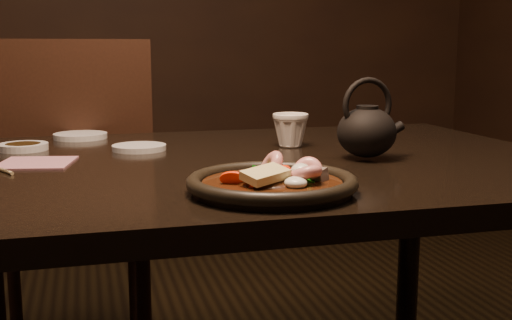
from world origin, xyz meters
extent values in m
cube|color=black|center=(0.00, 0.00, 0.73)|extent=(1.60, 0.90, 0.04)
cylinder|color=black|center=(0.72, 0.37, 0.35)|extent=(0.06, 0.06, 0.71)
cube|color=black|center=(-0.21, 0.68, 0.48)|extent=(0.47, 0.47, 0.04)
cylinder|color=black|center=(-0.02, 0.86, 0.23)|extent=(0.04, 0.04, 0.46)
cylinder|color=black|center=(-0.02, 0.49, 0.23)|extent=(0.04, 0.04, 0.46)
cylinder|color=black|center=(-0.40, 0.86, 0.23)|extent=(0.04, 0.04, 0.46)
cube|color=black|center=(-0.21, 0.46, 0.74)|extent=(0.44, 0.03, 0.49)
cylinder|color=black|center=(0.11, -0.30, 0.76)|extent=(0.24, 0.24, 0.01)
torus|color=black|center=(0.11, -0.30, 0.77)|extent=(0.26, 0.26, 0.02)
cylinder|color=#321609|center=(0.11, -0.30, 0.76)|extent=(0.21, 0.21, 0.01)
ellipsoid|color=#321609|center=(0.11, -0.30, 0.76)|extent=(0.12, 0.11, 0.03)
torus|color=#E79C92|center=(0.16, -0.32, 0.78)|extent=(0.07, 0.07, 0.04)
torus|color=#E79C92|center=(0.12, -0.26, 0.78)|extent=(0.05, 0.06, 0.05)
torus|color=#E79C92|center=(0.18, -0.28, 0.77)|extent=(0.07, 0.06, 0.05)
cube|color=#7E6A5B|center=(0.10, -0.31, 0.78)|extent=(0.03, 0.03, 0.02)
cube|color=#7E6A5B|center=(0.12, -0.28, 0.78)|extent=(0.03, 0.03, 0.03)
cube|color=#7E6A5B|center=(0.18, -0.31, 0.77)|extent=(0.04, 0.03, 0.03)
cube|color=#7E6A5B|center=(0.08, -0.29, 0.77)|extent=(0.03, 0.03, 0.02)
cube|color=#7E6A5B|center=(0.12, -0.31, 0.78)|extent=(0.03, 0.04, 0.03)
cube|color=#7E6A5B|center=(0.12, -0.25, 0.77)|extent=(0.03, 0.03, 0.03)
cylinder|color=#FF2C08|center=(0.11, -0.28, 0.77)|extent=(0.04, 0.05, 0.04)
cylinder|color=#FF2C08|center=(0.05, -0.30, 0.78)|extent=(0.04, 0.03, 0.04)
cylinder|color=#FF2C08|center=(0.14, -0.27, 0.78)|extent=(0.05, 0.04, 0.04)
cylinder|color=#FF2C08|center=(0.09, -0.28, 0.77)|extent=(0.05, 0.05, 0.03)
cylinder|color=#FF2C08|center=(0.08, -0.32, 0.77)|extent=(0.03, 0.04, 0.04)
cube|color=#177716|center=(0.17, -0.32, 0.77)|extent=(0.04, 0.02, 0.03)
cube|color=#177716|center=(0.11, -0.25, 0.77)|extent=(0.04, 0.02, 0.02)
cube|color=#177716|center=(0.12, -0.28, 0.77)|extent=(0.02, 0.04, 0.02)
cube|color=#177716|center=(0.10, -0.29, 0.78)|extent=(0.04, 0.02, 0.02)
cube|color=#177716|center=(0.09, -0.25, 0.77)|extent=(0.03, 0.04, 0.01)
cube|color=#177716|center=(0.08, -0.32, 0.78)|extent=(0.03, 0.04, 0.02)
ellipsoid|color=#EDEBCD|center=(0.12, -0.23, 0.77)|extent=(0.03, 0.03, 0.02)
ellipsoid|color=#EDEBCD|center=(0.16, -0.29, 0.78)|extent=(0.03, 0.04, 0.02)
ellipsoid|color=#EDEBCD|center=(0.11, -0.30, 0.77)|extent=(0.04, 0.03, 0.03)
ellipsoid|color=#EDEBCD|center=(0.12, -0.31, 0.78)|extent=(0.04, 0.03, 0.02)
ellipsoid|color=#EDEBCD|center=(0.14, -0.34, 0.77)|extent=(0.03, 0.04, 0.02)
ellipsoid|color=#EDEBCD|center=(0.15, -0.28, 0.77)|extent=(0.03, 0.03, 0.01)
cube|color=#E8D48A|center=(0.09, -0.33, 0.78)|extent=(0.08, 0.07, 0.03)
cylinder|color=silver|center=(-0.29, 0.23, 0.76)|extent=(0.10, 0.10, 0.01)
cylinder|color=silver|center=(-0.17, 0.39, 0.76)|extent=(0.13, 0.13, 0.01)
cylinder|color=silver|center=(-0.05, 0.17, 0.76)|extent=(0.12, 0.12, 0.01)
imported|color=white|center=(0.28, 0.13, 0.79)|extent=(0.09, 0.08, 0.08)
cube|color=#945B63|center=(-0.25, 0.05, 0.75)|extent=(0.16, 0.16, 0.00)
ellipsoid|color=black|center=(0.38, -0.06, 0.80)|extent=(0.12, 0.12, 0.10)
cylinder|color=black|center=(0.38, -0.06, 0.85)|extent=(0.04, 0.04, 0.02)
cylinder|color=black|center=(0.43, -0.06, 0.80)|extent=(0.05, 0.02, 0.04)
torus|color=black|center=(0.38, -0.06, 0.86)|extent=(0.11, 0.02, 0.11)
camera|label=1|loc=(-0.16, -1.21, 0.97)|focal=45.00mm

